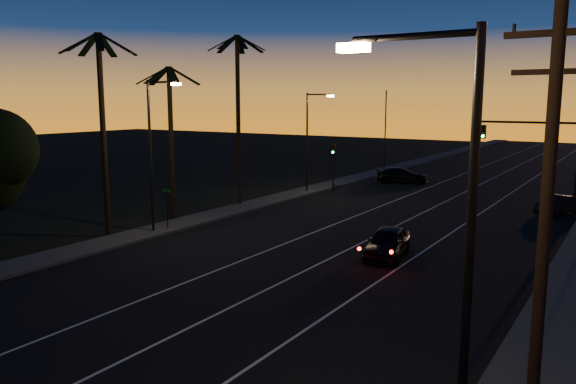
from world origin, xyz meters
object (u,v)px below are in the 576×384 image
Objects in this scene: signal_mast at (542,144)px; right_car at (557,205)px; cross_car at (402,175)px; lead_car at (387,242)px; utility_pole at (546,215)px.

signal_mast is 1.68× the size of right_car.
signal_mast is 1.32× the size of cross_car.
lead_car reaches higher than cross_car.
right_car is (1.42, -0.88, -4.11)m from signal_mast.
cross_car is (-17.84, 37.96, -4.58)m from utility_pole.
right_car is (-3.04, 29.11, -4.65)m from utility_pole.
cross_car is (-13.38, 7.97, -4.05)m from signal_mast.
utility_pole is 1.86× the size of cross_car.
lead_car is at bearing -70.38° from cross_car.
right_car is at bearing -30.90° from cross_car.
right_car is 0.79× the size of cross_car.
cross_car reaches higher than right_car.
utility_pole reaches higher than signal_mast.
lead_car reaches higher than right_car.
cross_car is (-9.03, 25.32, -0.03)m from lead_car.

